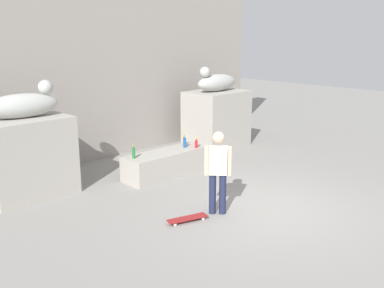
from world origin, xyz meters
The scene contains 13 objects.
ground_plane centered at (0.00, 0.00, 0.00)m, with size 40.00×40.00×0.00m, color gray.
facade_wall centered at (0.00, 5.79, 2.93)m, with size 11.65×0.60×5.87m, color gray.
pedestal_left centered at (-3.10, 4.20, 0.87)m, with size 1.83×1.34×1.73m, color #A39E93.
pedestal_right centered at (3.10, 4.20, 0.87)m, with size 1.83×1.34×1.73m, color #A39E93.
statue_reclining_left centered at (-3.06, 4.19, 2.02)m, with size 1.65×0.73×0.78m.
statue_reclining_right centered at (3.06, 4.20, 2.02)m, with size 1.61×0.58×0.78m.
ledge_block centered at (0.00, 3.07, 0.31)m, with size 2.34×0.76×0.61m, color #A39E93.
skater centered at (-0.92, 0.52, 0.92)m, with size 0.39×0.42×1.67m.
skateboard centered at (-1.63, 0.65, 0.06)m, with size 0.82×0.42×0.08m.
bottle_brown centered at (0.74, 3.21, 0.73)m, with size 0.06×0.06×0.29m.
bottle_blue centered at (0.59, 3.03, 0.74)m, with size 0.08×0.08×0.30m.
bottle_green centered at (-0.97, 3.15, 0.75)m, with size 0.07×0.07×0.32m.
bottle_red centered at (0.79, 2.80, 0.72)m, with size 0.08×0.08×0.26m.
Camera 1 is at (-7.17, -5.05, 3.54)m, focal length 41.98 mm.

